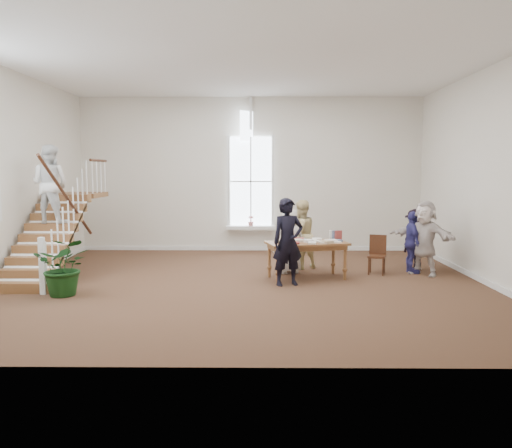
{
  "coord_description": "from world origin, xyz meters",
  "views": [
    {
      "loc": [
        0.31,
        -10.25,
        2.34
      ],
      "look_at": [
        0.2,
        0.4,
        1.22
      ],
      "focal_mm": 35.0,
      "sensor_mm": 36.0,
      "label": 1
    }
  ],
  "objects_px": {
    "police_officer": "(288,242)",
    "elderly_woman": "(289,241)",
    "person_yellow": "(301,235)",
    "side_chair": "(377,253)",
    "woman_cluster_c": "(424,238)",
    "floor_plant": "(65,266)",
    "woman_cluster_b": "(415,239)",
    "library_table": "(307,246)",
    "woman_cluster_a": "(412,242)"
  },
  "relations": [
    {
      "from": "woman_cluster_a",
      "to": "woman_cluster_b",
      "type": "height_order",
      "value": "woman_cluster_b"
    },
    {
      "from": "police_officer",
      "to": "side_chair",
      "type": "distance_m",
      "value": 2.47
    },
    {
      "from": "person_yellow",
      "to": "side_chair",
      "type": "height_order",
      "value": "person_yellow"
    },
    {
      "from": "police_officer",
      "to": "woman_cluster_a",
      "type": "height_order",
      "value": "police_officer"
    },
    {
      "from": "elderly_woman",
      "to": "floor_plant",
      "type": "distance_m",
      "value": 4.87
    },
    {
      "from": "person_yellow",
      "to": "library_table",
      "type": "bearing_deg",
      "value": 61.55
    },
    {
      "from": "police_officer",
      "to": "floor_plant",
      "type": "bearing_deg",
      "value": 173.72
    },
    {
      "from": "woman_cluster_a",
      "to": "police_officer",
      "type": "bearing_deg",
      "value": 112.9
    },
    {
      "from": "library_table",
      "to": "woman_cluster_b",
      "type": "bearing_deg",
      "value": 7.25
    },
    {
      "from": "woman_cluster_a",
      "to": "floor_plant",
      "type": "distance_m",
      "value": 7.51
    },
    {
      "from": "woman_cluster_a",
      "to": "woman_cluster_c",
      "type": "distance_m",
      "value": 0.32
    },
    {
      "from": "elderly_woman",
      "to": "person_yellow",
      "type": "distance_m",
      "value": 0.59
    },
    {
      "from": "police_officer",
      "to": "person_yellow",
      "type": "bearing_deg",
      "value": 58.71
    },
    {
      "from": "elderly_woman",
      "to": "person_yellow",
      "type": "relative_size",
      "value": 0.91
    },
    {
      "from": "woman_cluster_b",
      "to": "woman_cluster_c",
      "type": "xyz_separation_m",
      "value": [
        0.0,
        -0.65,
        0.12
      ]
    },
    {
      "from": "person_yellow",
      "to": "side_chair",
      "type": "bearing_deg",
      "value": 130.3
    },
    {
      "from": "police_officer",
      "to": "woman_cluster_b",
      "type": "distance_m",
      "value": 3.59
    },
    {
      "from": "police_officer",
      "to": "person_yellow",
      "type": "distance_m",
      "value": 1.8
    },
    {
      "from": "side_chair",
      "to": "person_yellow",
      "type": "bearing_deg",
      "value": -178.98
    },
    {
      "from": "floor_plant",
      "to": "side_chair",
      "type": "relative_size",
      "value": 1.25
    },
    {
      "from": "woman_cluster_a",
      "to": "woman_cluster_c",
      "type": "height_order",
      "value": "woman_cluster_c"
    },
    {
      "from": "woman_cluster_c",
      "to": "floor_plant",
      "type": "height_order",
      "value": "woman_cluster_c"
    },
    {
      "from": "library_table",
      "to": "woman_cluster_b",
      "type": "xyz_separation_m",
      "value": [
        2.68,
        1.06,
        0.0
      ]
    },
    {
      "from": "elderly_woman",
      "to": "floor_plant",
      "type": "xyz_separation_m",
      "value": [
        -4.36,
        -2.17,
        -0.2
      ]
    },
    {
      "from": "elderly_woman",
      "to": "woman_cluster_b",
      "type": "distance_m",
      "value": 3.08
    },
    {
      "from": "library_table",
      "to": "side_chair",
      "type": "distance_m",
      "value": 1.76
    },
    {
      "from": "elderly_woman",
      "to": "floor_plant",
      "type": "relative_size",
      "value": 1.36
    },
    {
      "from": "woman_cluster_c",
      "to": "elderly_woman",
      "type": "bearing_deg",
      "value": -136.35
    },
    {
      "from": "woman_cluster_b",
      "to": "police_officer",
      "type": "bearing_deg",
      "value": -19.03
    },
    {
      "from": "police_officer",
      "to": "elderly_woman",
      "type": "height_order",
      "value": "police_officer"
    },
    {
      "from": "elderly_woman",
      "to": "woman_cluster_c",
      "type": "distance_m",
      "value": 3.05
    },
    {
      "from": "woman_cluster_a",
      "to": "elderly_woman",
      "type": "bearing_deg",
      "value": 89.87
    },
    {
      "from": "library_table",
      "to": "floor_plant",
      "type": "bearing_deg",
      "value": -175.85
    },
    {
      "from": "library_table",
      "to": "woman_cluster_c",
      "type": "bearing_deg",
      "value": -5.62
    },
    {
      "from": "woman_cluster_b",
      "to": "library_table",
      "type": "bearing_deg",
      "value": -26.12
    },
    {
      "from": "person_yellow",
      "to": "side_chair",
      "type": "xyz_separation_m",
      "value": [
        1.72,
        -0.56,
        -0.34
      ]
    },
    {
      "from": "police_officer",
      "to": "elderly_woman",
      "type": "distance_m",
      "value": 1.26
    },
    {
      "from": "police_officer",
      "to": "woman_cluster_c",
      "type": "height_order",
      "value": "police_officer"
    },
    {
      "from": "woman_cluster_b",
      "to": "floor_plant",
      "type": "height_order",
      "value": "woman_cluster_b"
    },
    {
      "from": "woman_cluster_b",
      "to": "woman_cluster_c",
      "type": "height_order",
      "value": "woman_cluster_c"
    },
    {
      "from": "person_yellow",
      "to": "woman_cluster_c",
      "type": "height_order",
      "value": "woman_cluster_c"
    },
    {
      "from": "library_table",
      "to": "elderly_woman",
      "type": "xyz_separation_m",
      "value": [
        -0.36,
        0.59,
        0.03
      ]
    },
    {
      "from": "side_chair",
      "to": "police_officer",
      "type": "bearing_deg",
      "value": -131.64
    },
    {
      "from": "library_table",
      "to": "elderly_woman",
      "type": "bearing_deg",
      "value": 107.19
    },
    {
      "from": "person_yellow",
      "to": "woman_cluster_c",
      "type": "relative_size",
      "value": 0.98
    },
    {
      "from": "library_table",
      "to": "police_officer",
      "type": "relative_size",
      "value": 1.04
    },
    {
      "from": "woman_cluster_a",
      "to": "woman_cluster_b",
      "type": "distance_m",
      "value": 0.5
    },
    {
      "from": "woman_cluster_a",
      "to": "side_chair",
      "type": "bearing_deg",
      "value": 94.73
    },
    {
      "from": "police_officer",
      "to": "side_chair",
      "type": "height_order",
      "value": "police_officer"
    },
    {
      "from": "side_chair",
      "to": "woman_cluster_b",
      "type": "bearing_deg",
      "value": 46.04
    }
  ]
}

